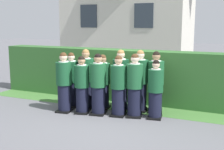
# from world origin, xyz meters

# --- Properties ---
(ground_plane) EXTENTS (60.00, 60.00, 0.00)m
(ground_plane) POSITION_xyz_m (0.00, 0.00, 0.00)
(ground_plane) COLOR slate
(student_front_row_0) EXTENTS (0.46, 0.56, 1.67)m
(student_front_row_0) POSITION_xyz_m (-1.24, -0.23, 0.80)
(student_front_row_0) COLOR black
(student_front_row_0) RESTS_ON ground
(student_front_row_1) EXTENTS (0.47, 0.55, 1.59)m
(student_front_row_1) POSITION_xyz_m (-0.72, -0.14, 0.75)
(student_front_row_1) COLOR black
(student_front_row_1) RESTS_ON ground
(student_front_row_2) EXTENTS (0.46, 0.54, 1.66)m
(student_front_row_2) POSITION_xyz_m (-0.26, -0.06, 0.79)
(student_front_row_2) COLOR black
(student_front_row_2) RESTS_ON ground
(student_front_row_3) EXTENTS (0.44, 0.54, 1.63)m
(student_front_row_3) POSITION_xyz_m (0.29, 0.04, 0.78)
(student_front_row_3) COLOR black
(student_front_row_3) RESTS_ON ground
(student_front_row_4) EXTENTS (0.50, 0.57, 1.68)m
(student_front_row_4) POSITION_xyz_m (0.71, 0.15, 0.80)
(student_front_row_4) COLOR black
(student_front_row_4) RESTS_ON ground
(student_front_row_5) EXTENTS (0.42, 0.52, 1.54)m
(student_front_row_5) POSITION_xyz_m (1.25, 0.23, 0.73)
(student_front_row_5) COLOR black
(student_front_row_5) RESTS_ON ground
(student_rear_row_0) EXTENTS (0.43, 0.51, 1.61)m
(student_rear_row_0) POSITION_xyz_m (-1.32, 0.30, 0.77)
(student_rear_row_0) COLOR black
(student_rear_row_0) RESTS_ON ground
(student_rear_row_1) EXTENTS (0.47, 0.57, 1.72)m
(student_rear_row_1) POSITION_xyz_m (-0.87, 0.37, 0.82)
(student_rear_row_1) COLOR black
(student_rear_row_1) RESTS_ON ground
(student_rear_row_2) EXTENTS (0.42, 0.50, 1.58)m
(student_rear_row_2) POSITION_xyz_m (-0.39, 0.49, 0.75)
(student_rear_row_2) COLOR black
(student_rear_row_2) RESTS_ON ground
(student_rear_row_3) EXTENTS (0.49, 0.56, 1.73)m
(student_rear_row_3) POSITION_xyz_m (0.13, 0.59, 0.82)
(student_rear_row_3) COLOR black
(student_rear_row_3) RESTS_ON ground
(student_rear_row_4) EXTENTS (0.49, 0.57, 1.73)m
(student_rear_row_4) POSITION_xyz_m (0.66, 0.71, 0.83)
(student_rear_row_4) COLOR black
(student_rear_row_4) RESTS_ON ground
(student_rear_row_5) EXTENTS (0.51, 0.58, 1.71)m
(student_rear_row_5) POSITION_xyz_m (1.10, 0.78, 0.81)
(student_rear_row_5) COLOR black
(student_rear_row_5) RESTS_ON ground
(hedge) EXTENTS (9.23, 0.70, 1.63)m
(hedge) POSITION_xyz_m (0.00, 1.65, 0.81)
(hedge) COLOR #33662D
(hedge) RESTS_ON ground
(school_building_main) EXTENTS (6.67, 3.57, 6.37)m
(school_building_main) POSITION_xyz_m (-2.43, 7.73, 3.27)
(school_building_main) COLOR beige
(school_building_main) RESTS_ON ground
(lawn_strip) EXTENTS (9.23, 0.90, 0.01)m
(lawn_strip) POSITION_xyz_m (0.00, 0.85, 0.00)
(lawn_strip) COLOR #477A38
(lawn_strip) RESTS_ON ground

